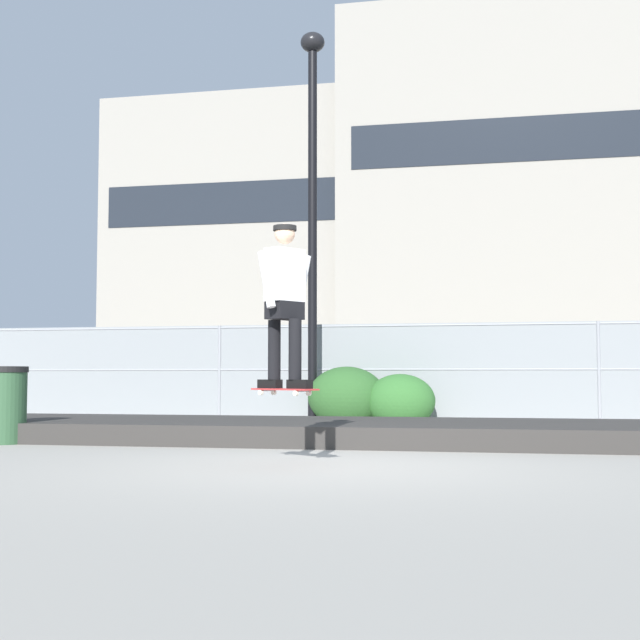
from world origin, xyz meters
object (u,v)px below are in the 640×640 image
Objects in this scene: shrub_left at (347,397)px; trash_bin at (5,405)px; parked_car_near at (245,379)px; shrub_center at (400,401)px; street_lamp at (313,181)px; skateboard at (284,390)px; skater at (285,295)px; parked_car_mid at (517,379)px.

shrub_left is 1.34× the size of trash_bin.
shrub_left is (3.08, -4.08, -0.30)m from parked_car_near.
trash_bin is at bearing -129.73° from shrub_left.
shrub_center is at bearing -5.65° from shrub_left.
skateboard is at bearing -80.26° from street_lamp.
skater is at bearing -85.46° from shrub_left.
shrub_left is (0.61, 0.04, -3.88)m from street_lamp.
street_lamp is 6.43m from parked_car_mid.
parked_car_mid is at bearing 47.28° from street_lamp.
skater is at bearing -80.26° from street_lamp.
shrub_center is at bearing 43.30° from trash_bin.
parked_car_mid is (2.48, 10.57, 0.07)m from skateboard.
street_lamp is at bearing 99.74° from skater.
shrub_left reaches higher than skateboard.
shrub_center is (4.04, -4.17, -0.37)m from parked_car_near.
shrub_center is (1.57, -0.05, -3.95)m from street_lamp.
parked_car_near is 5.82m from shrub_center.
parked_car_near is at bearing 178.14° from parked_car_mid.
skateboard is 7.67m from street_lamp.
shrub_center is at bearing -1.89° from street_lamp.
parked_car_near is (-3.61, 10.77, -0.88)m from skater.
skater is at bearing -93.72° from shrub_center.
trash_bin is at bearing -125.21° from street_lamp.
trash_bin is (-6.85, -8.50, -0.32)m from parked_car_mid.
parked_car_mid is at bearing 52.17° from shrub_left.
shrub_left is (-0.53, 6.69, -1.19)m from skater.
shrub_left is 6.00m from trash_bin.
parked_car_near reaches higher than trash_bin.
parked_car_near is 3.73× the size of shrub_center.
shrub_left is at bearing 94.54° from skateboard.
skateboard is 0.46× the size of skater.
parked_car_near is 6.09m from parked_car_mid.
skateboard is 0.76× the size of trash_bin.
street_lamp is (-1.14, 6.65, 2.69)m from skater.
skateboard is 0.96m from skater.
parked_car_near is at bearing 120.89° from street_lamp.
parked_car_near is 3.27× the size of shrub_left.
shrub_left reaches higher than shrub_center.
skateboard is 6.72m from shrub_left.
skater is at bearing -25.43° from trash_bin.
street_lamp reaches higher than shrub_left.
shrub_left is at bearing 94.54° from skater.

